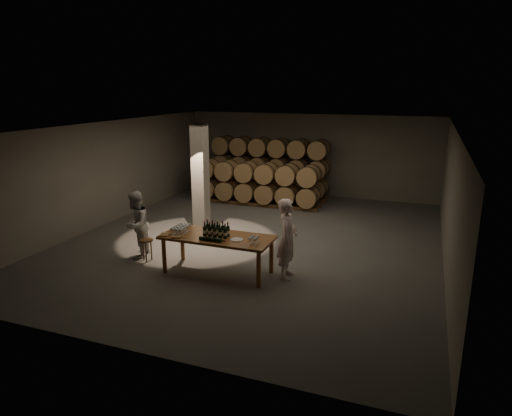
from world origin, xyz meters
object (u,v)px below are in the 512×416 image
at_px(notebook_near, 177,237).
at_px(stool, 146,243).
at_px(plate, 237,240).
at_px(person_man, 287,239).
at_px(bottle_cluster, 216,231).
at_px(person_woman, 136,225).
at_px(tasting_table, 217,240).

bearing_deg(notebook_near, stool, 141.49).
bearing_deg(plate, notebook_near, -167.09).
xyz_separation_m(notebook_near, person_man, (2.43, 0.72, 0.01)).
relative_size(plate, notebook_near, 1.25).
height_order(bottle_cluster, person_woman, person_woman).
xyz_separation_m(tasting_table, person_man, (1.60, 0.31, 0.13)).
height_order(bottle_cluster, plate, bottle_cluster).
relative_size(bottle_cluster, person_woman, 0.35).
distance_m(plate, person_woman, 2.90).
bearing_deg(stool, bottle_cluster, -1.65).
distance_m(plate, stool, 2.55).
distance_m(notebook_near, person_man, 2.53).
height_order(tasting_table, plate, plate).
distance_m(plate, notebook_near, 1.40).
height_order(stool, person_man, person_man).
bearing_deg(person_man, tasting_table, 96.35).
distance_m(tasting_table, person_woman, 2.37).
bearing_deg(stool, plate, -3.21).
bearing_deg(notebook_near, tasting_table, 8.92).
distance_m(bottle_cluster, notebook_near, 0.91).
bearing_deg(person_woman, person_man, 76.34).
xyz_separation_m(bottle_cluster, person_man, (1.62, 0.32, -0.10)).
height_order(bottle_cluster, person_man, person_man).
xyz_separation_m(plate, stool, (-2.51, 0.14, -0.45)).
xyz_separation_m(plate, person_woman, (-2.89, 0.29, -0.05)).
distance_m(tasting_table, person_man, 1.63).
xyz_separation_m(plate, person_man, (1.07, 0.40, 0.02)).
distance_m(notebook_near, stool, 1.32).
distance_m(stool, person_man, 3.62).
distance_m(tasting_table, notebook_near, 0.93).
distance_m(person_man, person_woman, 3.96).
distance_m(bottle_cluster, stool, 2.05).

